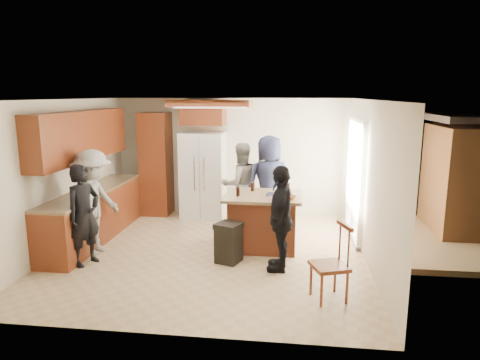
# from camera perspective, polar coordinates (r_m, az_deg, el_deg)

# --- Properties ---
(room_shell) EXTENTS (8.00, 5.20, 5.00)m
(room_shell) POSITION_cam_1_polar(r_m,az_deg,el_deg) (8.98, 26.82, -0.88)
(room_shell) COLOR tan
(room_shell) RESTS_ON ground
(person_front_left) EXTENTS (0.61, 0.69, 1.56)m
(person_front_left) POSITION_cam_1_polar(r_m,az_deg,el_deg) (6.92, -20.10, -4.42)
(person_front_left) COLOR black
(person_front_left) RESTS_ON ground
(person_behind_left) EXTENTS (0.94, 0.80, 1.65)m
(person_behind_left) POSITION_cam_1_polar(r_m,az_deg,el_deg) (8.46, 0.10, -0.59)
(person_behind_left) COLOR gray
(person_behind_left) RESTS_ON ground
(person_behind_right) EXTENTS (1.05, 0.88, 1.83)m
(person_behind_right) POSITION_cam_1_polar(r_m,az_deg,el_deg) (8.21, 3.89, -0.38)
(person_behind_right) COLOR #1A1E34
(person_behind_right) RESTS_ON ground
(person_side_right) EXTENTS (0.51, 0.94, 1.58)m
(person_side_right) POSITION_cam_1_polar(r_m,az_deg,el_deg) (6.33, 5.46, -5.11)
(person_side_right) COLOR black
(person_side_right) RESTS_ON ground
(person_counter) EXTENTS (0.77, 1.20, 1.72)m
(person_counter) POSITION_cam_1_polar(r_m,az_deg,el_deg) (7.34, -19.00, -2.83)
(person_counter) COLOR gray
(person_counter) RESTS_ON ground
(left_cabinetry) EXTENTS (0.64, 3.00, 2.30)m
(left_cabinetry) POSITION_cam_1_polar(r_m,az_deg,el_deg) (8.03, -19.42, -0.96)
(left_cabinetry) COLOR maroon
(left_cabinetry) RESTS_ON ground
(back_wall_units) EXTENTS (1.80, 0.60, 2.45)m
(back_wall_units) POSITION_cam_1_polar(r_m,az_deg,el_deg) (9.28, -9.61, 3.78)
(back_wall_units) COLOR maroon
(back_wall_units) RESTS_ON ground
(refrigerator) EXTENTS (0.90, 0.76, 1.80)m
(refrigerator) POSITION_cam_1_polar(r_m,az_deg,el_deg) (9.09, -4.92, 0.68)
(refrigerator) COLOR white
(refrigerator) RESTS_ON ground
(kitchen_island) EXTENTS (1.28, 1.03, 0.93)m
(kitchen_island) POSITION_cam_1_polar(r_m,az_deg,el_deg) (7.29, 3.04, -5.44)
(kitchen_island) COLOR #9C4528
(kitchen_island) RESTS_ON ground
(island_items) EXTENTS (1.02, 0.72, 0.15)m
(island_items) POSITION_cam_1_polar(r_m,az_deg,el_deg) (7.09, 4.84, -1.83)
(island_items) COLOR silver
(island_items) RESTS_ON kitchen_island
(trash_bin) EXTENTS (0.47, 0.47, 0.63)m
(trash_bin) POSITION_cam_1_polar(r_m,az_deg,el_deg) (6.72, -1.52, -8.32)
(trash_bin) COLOR black
(trash_bin) RESTS_ON ground
(spindle_chair) EXTENTS (0.54, 0.54, 0.99)m
(spindle_chair) POSITION_cam_1_polar(r_m,az_deg,el_deg) (5.62, 12.02, -11.13)
(spindle_chair) COLOR maroon
(spindle_chair) RESTS_ON ground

